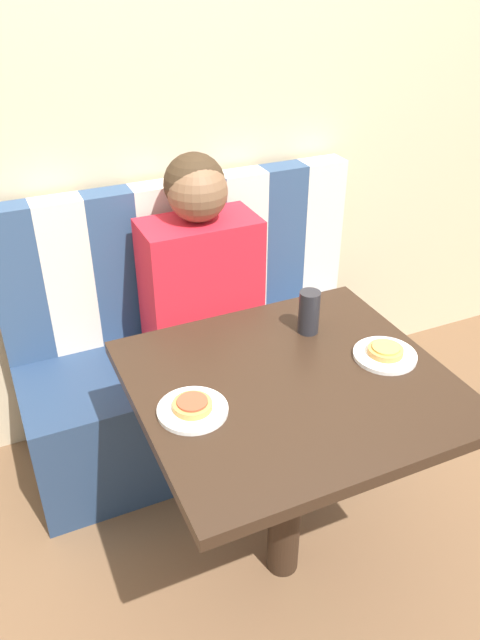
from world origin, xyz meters
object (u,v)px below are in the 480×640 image
Objects in this scene: plate_right at (385,355)px; person at (200,262)px; plate_left at (193,410)px; pizza_left at (192,405)px; drinking_cup at (309,312)px; pizza_right at (386,350)px.

person is at bearing 112.57° from plate_right.
plate_left is 1.80× the size of pizza_left.
pizza_right is at bearing -57.70° from drinking_cup.
person is at bearing 67.43° from plate_left.
plate_left is 0.56m from plate_right.
plate_left is at bearing 180.00° from pizza_right.
plate_right is (0.56, 0.00, 0.00)m from plate_left.
drinking_cup is at bearing 24.90° from plate_left.
plate_right is at bearing -67.43° from person.
plate_right is (0.28, -0.67, -0.04)m from person.
plate_left is 0.56m from pizza_right.
drinking_cup reaches higher than pizza_right.
person is at bearing 112.57° from pizza_right.
drinking_cup is (0.43, 0.20, 0.06)m from plate_left.
pizza_left is at bearing 0.00° from plate_left.
person is 0.73m from pizza_right.
plate_left and plate_right have the same top height.
plate_left is at bearing -155.10° from drinking_cup.
pizza_left is 0.74× the size of drinking_cup.
plate_right is at bearing 0.00° from pizza_right.
pizza_left is (0.00, 0.00, 0.02)m from plate_left.
person reaches higher than plate_left.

